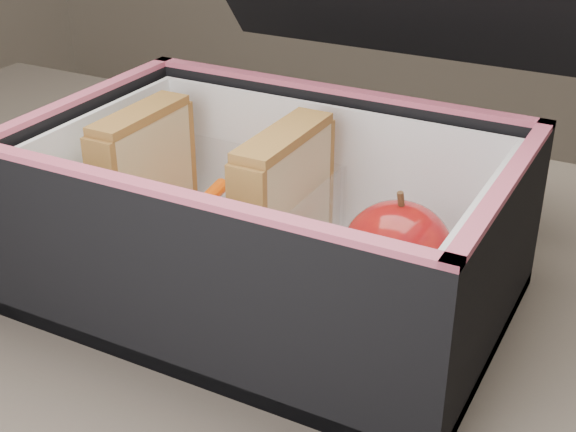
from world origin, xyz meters
name	(u,v)px	position (x,y,z in m)	size (l,w,h in m)	color
kitchen_table	(241,427)	(0.00, 0.00, 0.66)	(1.20, 0.80, 0.75)	#53473F
lunch_bag	(273,207)	(0.00, 0.05, 0.82)	(0.33, 0.35, 0.29)	black
plastic_tub	(212,215)	(-0.05, 0.06, 0.80)	(0.17, 0.12, 0.07)	white
sandwich_left	(144,174)	(-0.11, 0.06, 0.82)	(0.03, 0.09, 0.10)	tan
sandwich_right	(284,204)	(0.01, 0.06, 0.82)	(0.03, 0.10, 0.11)	tan
carrot_sticks	(217,234)	(-0.05, 0.05, 0.78)	(0.06, 0.16, 0.03)	#F83F00
paper_napkin	(394,302)	(0.09, 0.05, 0.77)	(0.07, 0.07, 0.01)	white
red_apple	(397,252)	(0.09, 0.06, 0.81)	(0.10, 0.10, 0.08)	maroon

